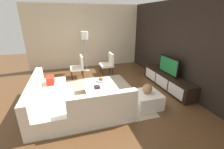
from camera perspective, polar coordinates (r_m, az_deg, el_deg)
ground_plane at (r=4.73m, az=-5.45°, el=-8.40°), size 14.00×14.00×0.00m
feature_wall_back at (r=5.40m, az=23.71°, el=9.52°), size 6.40×0.12×2.80m
side_wall_left at (r=7.38m, az=-9.39°, el=13.58°), size 0.12×5.20×2.80m
area_rug at (r=4.81m, az=-5.69°, el=-7.79°), size 3.01×2.55×0.01m
media_console at (r=5.53m, az=19.57°, el=-2.20°), size 2.32×0.43×0.50m
television at (r=5.35m, az=20.27°, el=3.14°), size 0.96×0.06×0.58m
sectional_couch at (r=4.09m, az=-16.23°, el=-9.84°), size 2.37×2.37×0.80m
coffee_table at (r=4.74m, az=-4.58°, el=-5.55°), size 1.08×0.92×0.38m
accent_chair_near at (r=6.18m, az=-12.15°, el=3.34°), size 0.55×0.50×0.87m
floor_lamp at (r=6.67m, az=-10.10°, el=13.13°), size 0.31×0.31×1.72m
ottoman at (r=4.29m, az=12.62°, el=-9.05°), size 0.70×0.70×0.40m
fruit_bowl at (r=4.82m, az=-4.01°, el=-2.06°), size 0.28×0.28×0.14m
accent_chair_far at (r=6.44m, az=-1.30°, el=4.54°), size 0.57×0.51×0.87m
decorative_ball at (r=4.14m, az=12.97°, el=-5.11°), size 0.26×0.26×0.26m
book_stack at (r=4.43m, az=-5.53°, el=-4.60°), size 0.22×0.15×0.05m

